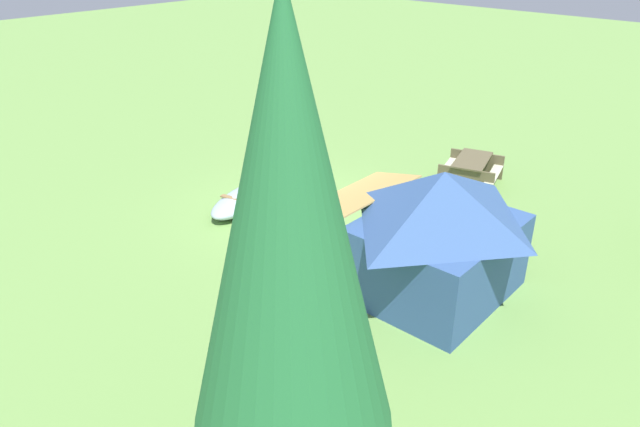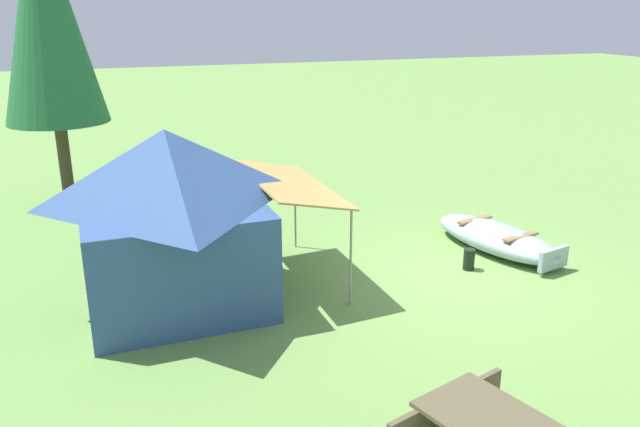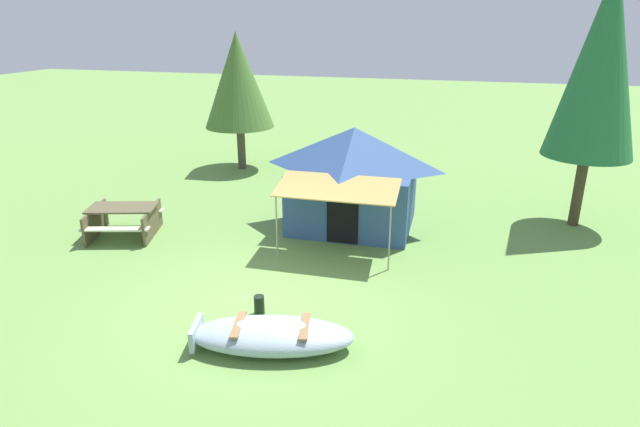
% 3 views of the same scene
% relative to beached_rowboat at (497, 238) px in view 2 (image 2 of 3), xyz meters
% --- Properties ---
extents(ground_plane, '(80.00, 80.00, 0.00)m').
position_rel_beached_rowboat_xyz_m(ground_plane, '(-0.71, 1.33, -0.25)').
color(ground_plane, '#699548').
extents(beached_rowboat, '(2.88, 1.63, 0.47)m').
position_rel_beached_rowboat_xyz_m(beached_rowboat, '(0.00, 0.00, 0.00)').
color(beached_rowboat, '#97ACB9').
rests_on(beached_rowboat, ground_plane).
extents(canvas_cabin_tent, '(3.30, 3.91, 2.59)m').
position_rel_beached_rowboat_xyz_m(canvas_cabin_tent, '(0.11, 5.76, 1.10)').
color(canvas_cabin_tent, '#32538A').
rests_on(canvas_cabin_tent, ground_plane).
extents(cooler_box, '(0.46, 0.33, 0.33)m').
position_rel_beached_rowboat_xyz_m(cooler_box, '(1.35, 4.93, -0.08)').
color(cooler_box, '#2374B2').
rests_on(cooler_box, ground_plane).
extents(fuel_can, '(0.26, 0.26, 0.36)m').
position_rel_beached_rowboat_xyz_m(fuel_can, '(-0.59, 0.96, -0.06)').
color(fuel_can, black).
rests_on(fuel_can, ground_plane).
extents(pine_tree_back_left, '(2.14, 2.14, 6.44)m').
position_rel_beached_rowboat_xyz_m(pine_tree_back_left, '(5.71, 7.39, 3.88)').
color(pine_tree_back_left, '#443825').
rests_on(pine_tree_back_left, ground_plane).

